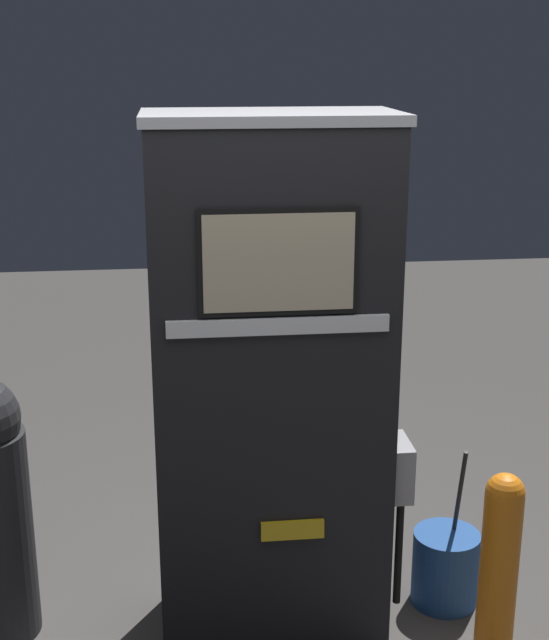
% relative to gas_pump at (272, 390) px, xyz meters
% --- Properties ---
extents(gas_pump, '(1.03, 0.54, 2.19)m').
position_rel_gas_pump_xyz_m(gas_pump, '(0.00, 0.00, 0.00)').
color(gas_pump, black).
rests_on(gas_pump, ground_plane).
extents(safety_bollard, '(0.15, 0.15, 0.85)m').
position_rel_gas_pump_xyz_m(safety_bollard, '(0.87, -0.35, -0.65)').
color(safety_bollard, orange).
rests_on(safety_bollard, ground_plane).
extents(squeegee_bucket, '(0.30, 0.30, 0.76)m').
position_rel_gas_pump_xyz_m(squeegee_bucket, '(0.80, 0.09, -0.93)').
color(squeegee_bucket, '#1E478C').
rests_on(squeegee_bucket, ground_plane).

